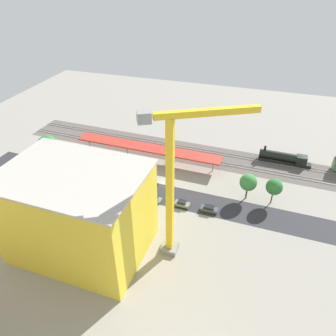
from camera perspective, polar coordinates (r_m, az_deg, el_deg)
The scene contains 19 objects.
ground_plane at distance 93.24m, azimuth -0.86°, elevation -2.82°, with size 182.19×182.19×0.00m, color gray.
rail_bed at distance 108.93m, azimuth 2.35°, elevation 3.04°, with size 113.87×13.96×0.01m, color #5B544C.
street_asphalt at distance 89.53m, azimuth -1.84°, elevation -4.61°, with size 113.87×9.00×0.01m, color #2D2D33.
track_rails at distance 108.84m, azimuth 2.36°, elevation 3.12°, with size 113.80×11.67×0.12m.
platform_canopy_near at distance 102.84m, azimuth -3.78°, elevation 3.70°, with size 49.01×7.07×4.46m.
locomotive at distance 108.46m, azimuth 20.43°, elevation 1.68°, with size 16.35×3.24×5.01m.
parked_car_0 at distance 83.82m, azimuth 7.48°, elevation -7.37°, with size 4.53×1.84×1.77m.
parked_car_1 at distance 84.83m, azimuth 2.59°, elevation -6.49°, with size 4.17×2.09×1.73m.
parked_car_2 at distance 86.57m, azimuth -2.66°, elevation -5.59°, with size 4.66×2.18×1.58m.
parked_car_3 at distance 89.47m, azimuth -7.91°, elevation -4.36°, with size 4.15×1.84×1.77m.
construction_building at distance 70.69m, azimuth -15.90°, elevation -7.86°, with size 28.41×20.28×20.08m, color yellow.
construction_roof_slab at distance 64.60m, azimuth -17.28°, elevation -1.01°, with size 29.01×20.88×0.40m, color #B7B2A8.
tower_crane at distance 61.37m, azimuth 1.47°, elevation -2.03°, with size 20.19×11.62×34.21m.
box_truck_0 at distance 89.20m, azimuth -14.69°, elevation -4.74°, with size 8.96×3.38×3.26m.
street_tree_0 at distance 87.25m, azimuth 14.33°, elevation -2.55°, with size 4.68×4.68×7.75m.
street_tree_1 at distance 107.19m, azimuth -20.97°, elevation 3.87°, with size 6.30×6.30×9.27m.
street_tree_2 at distance 87.50m, azimuth 18.67°, elevation -3.27°, with size 4.40×4.40×7.62m.
street_tree_3 at distance 106.70m, azimuth -21.37°, elevation 3.08°, with size 5.25×5.25×7.85m.
traffic_light at distance 83.08m, azimuth -1.89°, elevation -4.12°, with size 0.50×0.36×6.93m.
Camera 1 is at (-23.75, 71.15, 55.38)m, focal length 33.68 mm.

